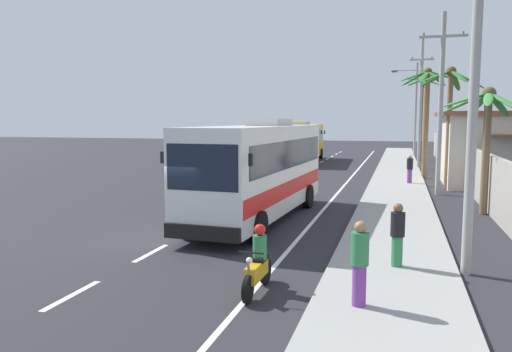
% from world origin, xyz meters
% --- Properties ---
extents(ground_plane, '(160.00, 160.00, 0.00)m').
position_xyz_m(ground_plane, '(0.00, 0.00, 0.00)').
color(ground_plane, '#28282D').
extents(sidewalk_kerb, '(3.20, 90.00, 0.14)m').
position_xyz_m(sidewalk_kerb, '(6.80, 10.00, 0.07)').
color(sidewalk_kerb, '#999993').
rests_on(sidewalk_kerb, ground).
extents(lane_markings, '(3.94, 71.00, 0.01)m').
position_xyz_m(lane_markings, '(2.34, 14.33, 0.00)').
color(lane_markings, white).
rests_on(lane_markings, ground).
extents(boundary_wall, '(0.24, 60.00, 2.41)m').
position_xyz_m(boundary_wall, '(10.60, 14.00, 1.20)').
color(boundary_wall, '#9E998E').
rests_on(boundary_wall, ground).
extents(coach_bus_foreground, '(3.28, 10.66, 3.92)m').
position_xyz_m(coach_bus_foreground, '(1.69, 4.22, 2.03)').
color(coach_bus_foreground, silver).
rests_on(coach_bus_foreground, ground).
extents(coach_bus_far_lane, '(3.35, 11.86, 3.72)m').
position_xyz_m(coach_bus_far_lane, '(-1.72, 31.00, 1.94)').
color(coach_bus_far_lane, gold).
rests_on(coach_bus_far_lane, ground).
extents(motorcycle_beside_bus, '(0.56, 1.96, 1.53)m').
position_xyz_m(motorcycle_beside_bus, '(3.90, -3.85, 0.63)').
color(motorcycle_beside_bus, black).
rests_on(motorcycle_beside_bus, ground).
extents(pedestrian_near_kerb, '(0.36, 0.36, 1.69)m').
position_xyz_m(pedestrian_near_kerb, '(7.50, 16.52, 1.02)').
color(pedestrian_near_kerb, '#75388E').
rests_on(pedestrian_near_kerb, sidewalk_kerb).
extents(pedestrian_midwalk, '(0.36, 0.36, 1.63)m').
position_xyz_m(pedestrian_midwalk, '(6.91, -1.39, 0.99)').
color(pedestrian_midwalk, '#2D7A47').
rests_on(pedestrian_midwalk, sidewalk_kerb).
extents(pedestrian_far_walk, '(0.36, 0.36, 1.74)m').
position_xyz_m(pedestrian_far_walk, '(6.19, -4.46, 1.05)').
color(pedestrian_far_walk, '#75388E').
rests_on(pedestrian_far_walk, sidewalk_kerb).
extents(utility_pole_nearest, '(2.03, 0.24, 9.38)m').
position_xyz_m(utility_pole_nearest, '(8.58, -1.15, 4.87)').
color(utility_pole_nearest, '#9E9E99').
rests_on(utility_pole_nearest, ground).
extents(utility_pole_mid, '(2.34, 0.24, 9.25)m').
position_xyz_m(utility_pole_mid, '(8.83, 13.01, 4.84)').
color(utility_pole_mid, '#9E9E99').
rests_on(utility_pole_mid, ground).
extents(utility_pole_far, '(3.16, 0.24, 10.28)m').
position_xyz_m(utility_pole_far, '(8.27, 27.18, 5.41)').
color(utility_pole_far, '#9E9E99').
rests_on(utility_pole_far, ground).
extents(utility_pole_distant, '(2.41, 0.24, 9.78)m').
position_xyz_m(utility_pole_distant, '(8.36, 41.35, 5.09)').
color(utility_pole_distant, '#9E9E99').
rests_on(utility_pole_distant, ground).
extents(palm_nearest, '(3.65, 3.70, 5.20)m').
position_xyz_m(palm_nearest, '(10.24, 7.71, 3.84)').
color(palm_nearest, brown).
rests_on(palm_nearest, ground).
extents(palm_second, '(3.51, 3.61, 6.77)m').
position_xyz_m(palm_second, '(9.45, 15.24, 4.88)').
color(palm_second, brown).
rests_on(palm_second, ground).
extents(palm_third, '(3.71, 3.74, 7.24)m').
position_xyz_m(palm_third, '(8.48, 20.45, 4.99)').
color(palm_third, brown).
rests_on(palm_third, ground).
extents(palm_fourth, '(3.02, 3.04, 7.82)m').
position_xyz_m(palm_fourth, '(8.69, 34.84, 5.34)').
color(palm_fourth, brown).
rests_on(palm_fourth, ground).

